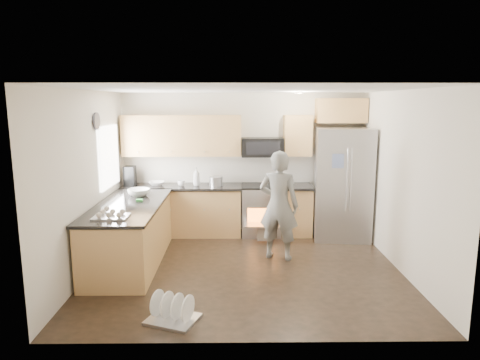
{
  "coord_description": "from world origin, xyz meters",
  "views": [
    {
      "loc": [
        -0.15,
        -6.01,
        2.42
      ],
      "look_at": [
        -0.07,
        0.5,
        1.24
      ],
      "focal_mm": 32.0,
      "sensor_mm": 36.0,
      "label": 1
    }
  ],
  "objects_px": {
    "refrigerator": "(343,184)",
    "dish_rack": "(173,313)",
    "stove_range": "(262,199)",
    "person": "(279,205)"
  },
  "relations": [
    {
      "from": "refrigerator",
      "to": "dish_rack",
      "type": "distance_m",
      "value": 4.08
    },
    {
      "from": "stove_range",
      "to": "person",
      "type": "relative_size",
      "value": 1.05
    },
    {
      "from": "person",
      "to": "dish_rack",
      "type": "relative_size",
      "value": 2.59
    },
    {
      "from": "stove_range",
      "to": "refrigerator",
      "type": "distance_m",
      "value": 1.48
    },
    {
      "from": "person",
      "to": "refrigerator",
      "type": "bearing_deg",
      "value": -120.54
    },
    {
      "from": "stove_range",
      "to": "dish_rack",
      "type": "distance_m",
      "value": 3.5
    },
    {
      "from": "stove_range",
      "to": "dish_rack",
      "type": "height_order",
      "value": "stove_range"
    },
    {
      "from": "person",
      "to": "stove_range",
      "type": "bearing_deg",
      "value": -62.1
    },
    {
      "from": "stove_range",
      "to": "dish_rack",
      "type": "xyz_separation_m",
      "value": [
        -1.21,
        -3.23,
        -0.59
      ]
    },
    {
      "from": "stove_range",
      "to": "refrigerator",
      "type": "xyz_separation_m",
      "value": [
        1.42,
        -0.24,
        0.32
      ]
    }
  ]
}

